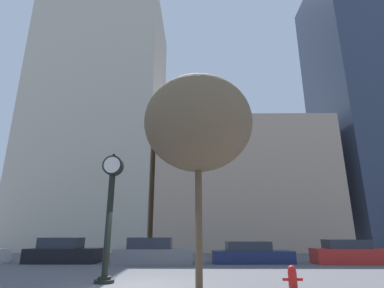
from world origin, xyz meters
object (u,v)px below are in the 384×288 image
car_red (350,253)px  car_navy (251,254)px  bare_tree (198,124)px  car_black (63,252)px  car_grey (153,253)px  street_clock (110,205)px  fire_hydrant_near (292,277)px

car_red → car_navy: bearing=-179.8°
bare_tree → car_navy: bearing=69.8°
car_black → car_grey: 5.62m
car_black → car_navy: (11.54, 0.02, -0.09)m
car_grey → car_navy: size_ratio=0.96×
street_clock → car_red: street_clock is taller
car_black → bare_tree: (8.29, -8.83, 5.04)m
car_navy → car_grey: bearing=-177.6°
fire_hydrant_near → car_red: bearing=54.7°
car_black → car_navy: bearing=-0.3°
bare_tree → car_red: bearing=43.3°
car_black → car_grey: (5.61, -0.44, 0.01)m
car_grey → bare_tree: bearing=-73.1°
car_red → fire_hydrant_near: size_ratio=6.25×
car_navy → fire_hydrant_near: bearing=-93.6°
car_red → fire_hydrant_near: 10.56m
street_clock → car_grey: 7.55m
street_clock → fire_hydrant_near: street_clock is taller
car_grey → fire_hydrant_near: car_grey is taller
car_navy → car_black: bearing=178.1°
street_clock → bare_tree: size_ratio=0.65×
car_black → fire_hydrant_near: 14.36m
car_grey → car_navy: car_grey is taller
car_black → car_red: (17.41, -0.23, -0.04)m
car_black → car_navy: 11.54m
car_navy → bare_tree: size_ratio=0.65×
car_red → bare_tree: size_ratio=0.60×
car_red → fire_hydrant_near: car_red is taller
street_clock → fire_hydrant_near: size_ratio=6.73×
fire_hydrant_near → bare_tree: (-3.02, 0.01, 5.30)m
car_black → car_navy: size_ratio=0.89×
car_navy → fire_hydrant_near: 8.87m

